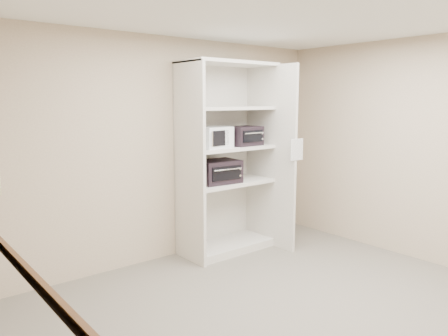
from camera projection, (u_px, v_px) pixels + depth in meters
floor at (292, 311)px, 4.06m from camera, size 4.50×4.00×0.01m
ceiling at (300, 9)px, 3.65m from camera, size 4.50×4.00×0.01m
wall_back at (173, 149)px, 5.39m from camera, size 4.50×0.02×2.70m
wall_left at (27, 207)px, 2.45m from camera, size 0.02×4.00×2.70m
wall_right at (421, 150)px, 5.26m from camera, size 0.02×4.00×2.70m
shelving_unit at (230, 164)px, 5.61m from camera, size 1.24×0.92×2.42m
microwave at (213, 137)px, 5.36m from camera, size 0.46×0.37×0.26m
toaster_oven_upper at (244, 136)px, 5.62m from camera, size 0.45×0.35×0.25m
toaster_oven_lower at (218, 171)px, 5.47m from camera, size 0.54×0.43×0.29m
paper_sign at (297, 150)px, 5.45m from camera, size 0.21×0.01×0.27m
chair_rail at (36, 282)px, 2.53m from camera, size 0.04×3.98×0.08m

